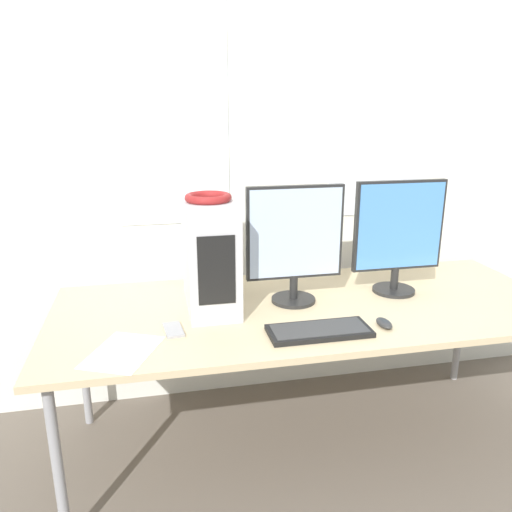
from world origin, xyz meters
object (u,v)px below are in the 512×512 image
keyboard (319,331)px  mouse (384,323)px  headphones (208,197)px  pc_tower (210,255)px  monitor_main (295,241)px  cell_phone (173,330)px  monitor_right_near (398,233)px

keyboard → mouse: 0.28m
headphones → mouse: size_ratio=1.95×
pc_tower → mouse: pc_tower is taller
headphones → keyboard: bearing=-44.9°
monitor_main → keyboard: (0.01, -0.34, -0.28)m
headphones → cell_phone: size_ratio=1.37×
headphones → keyboard: headphones is taller
headphones → cell_phone: bearing=-127.2°
pc_tower → mouse: 0.79m
pc_tower → mouse: bearing=-29.4°
headphones → monitor_main: monitor_main is taller
headphones → cell_phone: 0.57m
keyboard → monitor_main: bearing=91.0°
pc_tower → keyboard: (0.38, -0.38, -0.22)m
monitor_right_near → keyboard: bearing=-144.0°
monitor_main → mouse: bearing=-49.8°
monitor_main → mouse: monitor_main is taller
monitor_main → monitor_right_near: bearing=2.2°
pc_tower → cell_phone: size_ratio=3.23×
headphones → monitor_right_near: 0.90m
keyboard → cell_phone: (-0.56, 0.14, -0.01)m
monitor_main → keyboard: bearing=-89.0°
monitor_right_near → mouse: size_ratio=5.25×
headphones → monitor_right_near: size_ratio=0.37×
monitor_right_near → mouse: bearing=-121.8°
monitor_main → mouse: 0.52m
monitor_main → cell_phone: bearing=-159.8°
mouse → monitor_main: bearing=130.2°
monitor_main → headphones: bearing=174.8°
keyboard → cell_phone: size_ratio=2.77×
monitor_right_near → mouse: 0.50m
mouse → keyboard: bearing=-178.5°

